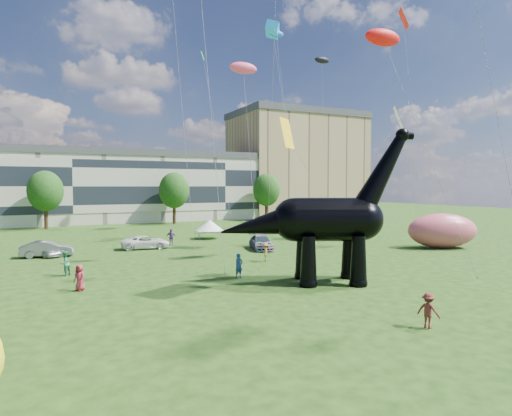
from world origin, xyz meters
name	(u,v)px	position (x,y,z in m)	size (l,w,h in m)	color
ground	(288,308)	(0.00, 0.00, 0.00)	(220.00, 220.00, 0.00)	#16330C
terrace_row	(71,189)	(-8.00, 62.00, 6.00)	(78.00, 11.00, 12.00)	beige
apartment_block	(297,167)	(40.00, 65.00, 11.00)	(28.00, 18.00, 22.00)	tan
tree_mid_left	(45,188)	(-12.00, 53.00, 6.29)	(5.20, 5.20, 9.44)	#382314
tree_mid_right	(174,188)	(8.00, 53.00, 6.29)	(5.20, 5.20, 9.44)	#382314
tree_far_right	(266,187)	(26.00, 53.00, 6.29)	(5.20, 5.20, 9.44)	#382314
dinosaur_sculpture	(321,222)	(5.17, 4.39, 4.12)	(12.95, 7.14, 10.92)	black
car_silver	(45,249)	(-12.00, 24.53, 0.67)	(1.59, 3.95, 1.35)	silver
car_grey	(47,249)	(-11.79, 24.15, 0.75)	(1.59, 4.56, 1.50)	slate
car_white	(146,242)	(-2.52, 25.31, 0.69)	(2.30, 4.99, 1.39)	white
car_dark	(261,242)	(8.23, 19.67, 0.72)	(2.00, 4.93, 1.43)	#595960
gazebo_near	(210,225)	(6.44, 30.50, 1.68)	(4.24, 4.24, 2.39)	white
gazebo_far	(276,218)	(17.34, 33.15, 2.04)	(5.29, 5.29, 2.90)	white
inflatable_pink	(442,231)	(25.97, 12.20, 1.84)	(7.37, 3.68, 3.68)	#D45265
visitors	(194,254)	(-0.68, 14.37, 0.88)	(46.43, 37.72, 1.88)	#2C5D6F
kites	(170,21)	(-2.41, 14.96, 19.88)	(63.94, 50.86, 29.49)	red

